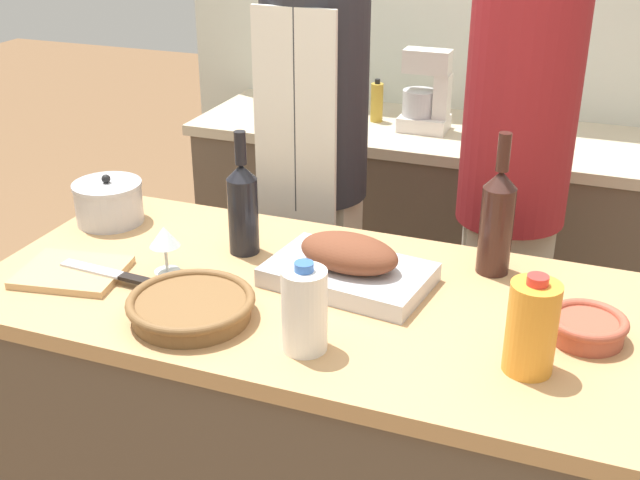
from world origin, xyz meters
The scene contains 20 objects.
kitchen_island centered at (0.00, 0.00, 0.46)m, with size 1.52×0.75×0.91m.
back_counter centered at (0.00, 1.38, 0.45)m, with size 1.88×0.60×0.90m.
back_wall centered at (0.00, 1.73, 1.27)m, with size 2.38×0.10×2.55m.
roasting_pan centered at (0.09, 0.07, 0.96)m, with size 0.40×0.28×0.12m.
wicker_basket centered at (-0.18, -0.20, 0.94)m, with size 0.28×0.28×0.05m.
cutting_board centered at (-0.55, -0.13, 0.92)m, with size 0.27×0.23×0.02m.
stock_pot centered at (-0.65, 0.18, 0.97)m, with size 0.19×0.19×0.14m.
mixing_bowl centered at (0.63, 0.01, 0.94)m, with size 0.17×0.17×0.06m.
juice_jug centered at (0.53, -0.14, 1.00)m, with size 0.10×0.10×0.21m.
milk_jug centered at (0.10, -0.23, 1.00)m, with size 0.09×0.09×0.20m.
wine_bottle_green centered at (-0.22, 0.14, 1.03)m, with size 0.08×0.08×0.32m.
wine_bottle_dark centered at (0.39, 0.25, 1.05)m, with size 0.08×0.08×0.35m.
wine_glass_left centered at (-0.34, -0.03, 1.00)m, with size 0.07×0.07×0.12m.
knife_chef centered at (-0.43, -0.12, 0.93)m, with size 0.27×0.05×0.01m.
stand_mixer centered at (-0.05, 1.35, 1.03)m, with size 0.18×0.14×0.30m.
condiment_bottle_tall centered at (-0.25, 1.40, 0.98)m, with size 0.05×0.05×0.17m.
condiment_bottle_short centered at (-0.60, 1.41, 0.99)m, with size 0.05×0.05×0.20m.
condiment_bottle_extra centered at (-0.41, 1.40, 1.00)m, with size 0.06×0.06×0.22m.
person_cook_aproned centered at (-0.25, 0.71, 0.99)m, with size 0.33×0.33×1.77m.
person_cook_guest centered at (0.36, 0.76, 0.98)m, with size 0.32×0.32×1.75m.
Camera 1 is at (0.62, -1.52, 1.80)m, focal length 45.00 mm.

